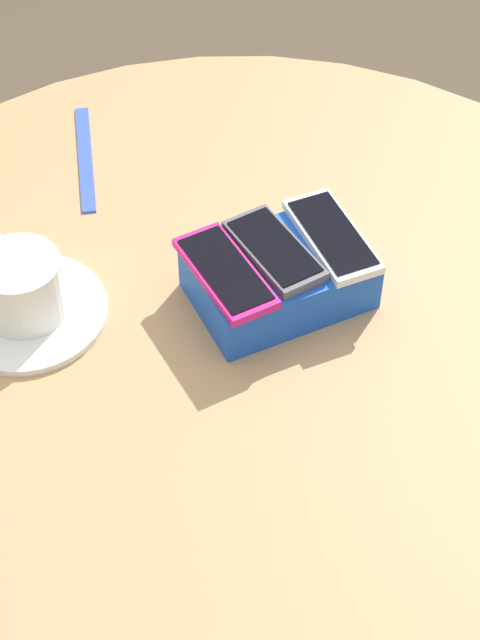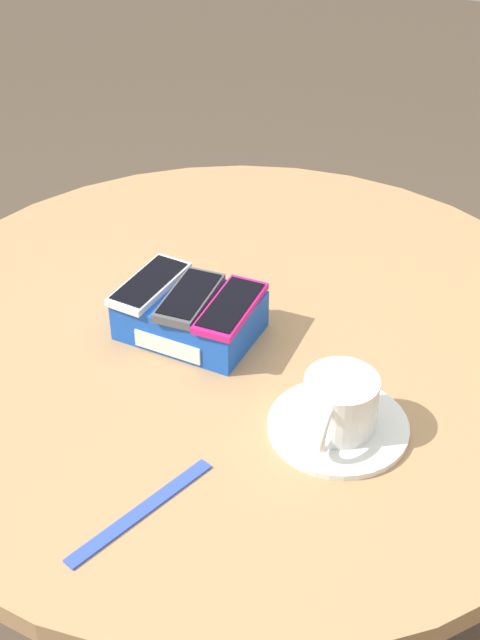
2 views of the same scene
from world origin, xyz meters
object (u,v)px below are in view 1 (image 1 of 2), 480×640
Objects in this scene: phone_white at (332,236)px; coffee_cup at (20,284)px; phone_box at (279,277)px; phone_gray at (274,250)px; lanyard_strap at (85,158)px; saucer at (27,312)px; phone_magenta at (228,271)px; round_table at (240,399)px.

coffee_cup is at bearing -19.64° from phone_white.
phone_gray is at bearing -60.88° from phone_box.
phone_box is at bearing 106.14° from lanyard_strap.
phone_magenta is at bearing 151.85° from saucer.
phone_box is at bearing 119.12° from phone_gray.
phone_white is 1.11× the size of phone_gray.
phone_magenta is 0.21m from coffee_cup.
coffee_cup is at bearing -23.39° from phone_box.
coffee_cup is (0.24, -0.10, 0.02)m from phone_box.
saucer reaches higher than round_table.
phone_white is 0.06m from phone_gray.
coffee_cup reaches higher than round_table.
phone_box is 1.52× the size of coffee_cup.
phone_gray reaches higher than phone_magenta.
phone_gray is (-0.06, -0.03, 0.17)m from round_table.
phone_gray is 0.26m from coffee_cup.
saucer is at bearing -21.99° from phone_gray.
round_table is at bearing 29.51° from phone_gray.
phone_white is 0.69× the size of lanyard_strap.
round_table is at bearing 144.47° from saucer.
phone_gray is 0.32m from lanyard_strap.
saucer is 1.40× the size of coffee_cup.
phone_magenta is (0.12, -0.01, -0.00)m from phone_white.
lanyard_strap is at bearing -126.83° from saucer.
phone_white reaches higher than saucer.
phone_white is 0.35m from lanyard_strap.
phone_box reaches higher than lanyard_strap.
phone_box is (-0.06, -0.03, 0.14)m from round_table.
phone_white and phone_magenta have the same top height.
phone_magenta is 1.09× the size of coffee_cup.
coffee_cup reaches higher than phone_gray.
lanyard_strap is at bearing -85.26° from round_table.
phone_gray reaches higher than lanyard_strap.
lanyard_strap reaches higher than round_table.
phone_box is 0.07m from phone_magenta.
lanyard_strap is (0.03, -0.33, 0.11)m from round_table.
phone_white is 0.32m from saucer.
saucer is (0.18, -0.10, -0.06)m from phone_magenta.
phone_box is 1.08× the size of saucer.
phone_gray reaches higher than round_table.
round_table is 0.27m from coffee_cup.
round_table is 5.07× the size of lanyard_strap.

